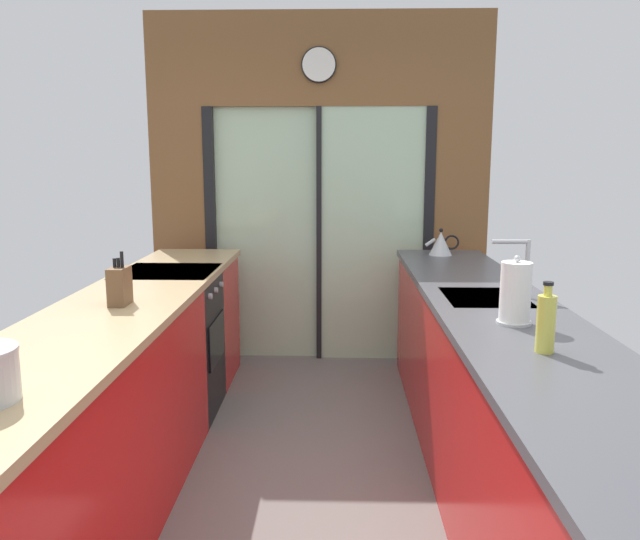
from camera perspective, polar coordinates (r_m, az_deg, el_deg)
ground_plane at (r=3.55m, az=-0.93°, el=-16.99°), size 5.04×7.60×0.02m
back_wall_unit at (r=4.96m, az=-0.08°, el=9.12°), size 2.64×0.12×2.70m
left_counter_run at (r=3.11m, az=-18.75°, el=-12.05°), size 0.62×3.80×0.92m
right_counter_run at (r=3.18m, az=15.77°, el=-11.43°), size 0.62×3.80×0.92m
sink_faucet at (r=3.28m, az=17.79°, el=0.91°), size 0.19×0.02×0.29m
oven_range at (r=4.12m, az=-13.37°, el=-6.45°), size 0.60×0.60×0.92m
knife_block at (r=3.13m, az=-17.72°, el=-1.36°), size 0.08×0.14×0.26m
kettle at (r=4.61m, az=10.92°, el=2.39°), size 0.25×0.17×0.19m
soap_bottle_far at (r=2.39m, az=19.81°, el=-4.49°), size 0.07×0.07×0.26m
paper_towel_roll at (r=2.76m, az=17.30°, el=-2.05°), size 0.15×0.15×0.29m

